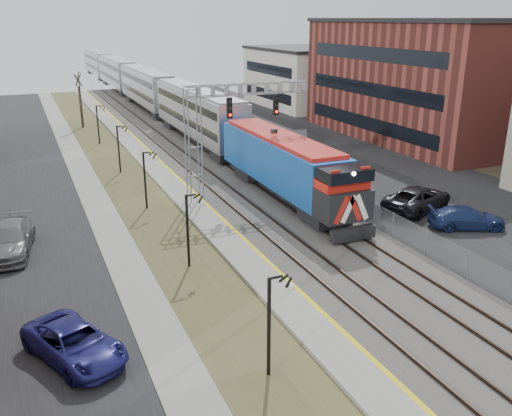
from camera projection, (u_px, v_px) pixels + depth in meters
street_west at (26, 193)px, 40.41m from camera, size 7.00×120.00×0.04m
sidewalk at (89, 186)px, 42.09m from camera, size 2.00×120.00×0.08m
grass_median at (127, 182)px, 43.22m from camera, size 4.00×120.00×0.06m
platform at (164, 177)px, 44.32m from camera, size 2.00×120.00×0.24m
ballast_bed at (222, 170)px, 46.20m from camera, size 8.00×120.00×0.20m
parking_lot at (342, 158)px, 50.73m from camera, size 16.00×120.00×0.04m
platform_edge at (175, 174)px, 44.61m from camera, size 0.24×120.00×0.01m
track_near at (199, 171)px, 45.39m from camera, size 1.58×120.00×0.15m
track_far at (238, 167)px, 46.70m from camera, size 1.58×120.00×0.15m
train at (142, 87)px, 78.69m from camera, size 3.00×108.65×5.33m
signal_gantry at (217, 123)px, 37.27m from camera, size 9.00×1.07×8.15m
lampposts at (186, 230)px, 28.10m from camera, size 0.14×62.14×4.00m
fence at (266, 158)px, 47.54m from camera, size 0.04×120.00×1.60m
buildings_east at (496, 87)px, 50.59m from camera, size 16.00×76.00×15.00m
bare_trees at (4, 149)px, 42.47m from camera, size 12.30×42.30×5.95m
car_lot_c at (418, 199)px, 36.77m from camera, size 6.30×4.58×1.59m
car_lot_d at (467, 218)px, 33.52m from camera, size 5.01×3.59×1.35m
car_lot_e at (344, 168)px, 44.50m from camera, size 4.58×3.07×1.45m
car_lot_f at (256, 138)px, 56.01m from camera, size 4.08×2.49×1.27m
car_street_a at (74, 344)px, 20.59m from camera, size 4.09×5.36×1.35m
car_street_b at (9, 240)px, 29.88m from camera, size 3.07×5.89×1.63m
car_lot_g at (250, 131)px, 59.22m from camera, size 4.48×2.79×1.42m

